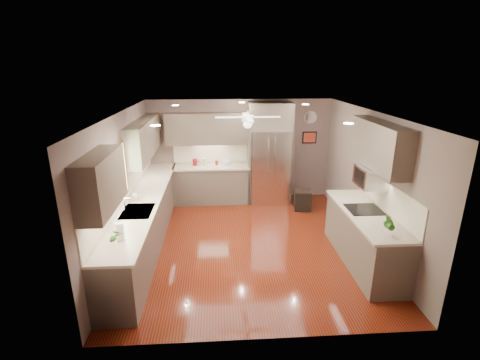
{
  "coord_description": "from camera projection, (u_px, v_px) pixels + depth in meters",
  "views": [
    {
      "loc": [
        -0.55,
        -5.99,
        3.28
      ],
      "look_at": [
        -0.12,
        0.6,
        1.09
      ],
      "focal_mm": 26.0,
      "sensor_mm": 36.0,
      "label": 1
    }
  ],
  "objects": [
    {
      "name": "bowl",
      "position": [
        227.0,
        164.0,
        8.51
      ],
      "size": [
        0.29,
        0.29,
        0.06
      ],
      "primitive_type": "imported",
      "rotation": [
        0.0,
        0.0,
        0.29
      ],
      "color": "#BFBE8F",
      "rests_on": "back_run"
    },
    {
      "name": "microwave",
      "position": [
        371.0,
        177.0,
        5.88
      ],
      "size": [
        0.43,
        0.55,
        0.34
      ],
      "color": "silver",
      "rests_on": "wall_right"
    },
    {
      "name": "canister_b",
      "position": [
        198.0,
        163.0,
        8.48
      ],
      "size": [
        0.09,
        0.09,
        0.14
      ],
      "primitive_type": "cylinder",
      "rotation": [
        0.0,
        0.0,
        0.0
      ],
      "color": "silver",
      "rests_on": "back_run"
    },
    {
      "name": "stool",
      "position": [
        302.0,
        200.0,
        8.24
      ],
      "size": [
        0.43,
        0.43,
        0.47
      ],
      "color": "black",
      "rests_on": "ground"
    },
    {
      "name": "potted_plant_left",
      "position": [
        116.0,
        236.0,
        4.71
      ],
      "size": [
        0.16,
        0.12,
        0.27
      ],
      "primitive_type": "imported",
      "rotation": [
        0.0,
        0.0,
        -0.14
      ],
      "color": "#2A611B",
      "rests_on": "left_run"
    },
    {
      "name": "ceiling_fan",
      "position": [
        248.0,
        120.0,
        6.29
      ],
      "size": [
        1.18,
        1.18,
        0.32
      ],
      "color": "white",
      "rests_on": "ceiling"
    },
    {
      "name": "left_run",
      "position": [
        146.0,
        219.0,
        6.61
      ],
      "size": [
        0.65,
        4.7,
        1.45
      ],
      "color": "brown",
      "rests_on": "ground"
    },
    {
      "name": "wall_back",
      "position": [
        240.0,
        150.0,
        8.72
      ],
      "size": [
        4.5,
        0.0,
        4.5
      ],
      "primitive_type": "plane",
      "rotation": [
        1.57,
        0.0,
        0.0
      ],
      "color": "#695650",
      "rests_on": "ground"
    },
    {
      "name": "canister_d",
      "position": [
        217.0,
        163.0,
        8.53
      ],
      "size": [
        0.09,
        0.09,
        0.11
      ],
      "primitive_type": "cylinder",
      "rotation": [
        0.0,
        0.0,
        -0.28
      ],
      "color": "maroon",
      "rests_on": "back_run"
    },
    {
      "name": "canister_a",
      "position": [
        195.0,
        162.0,
        8.48
      ],
      "size": [
        0.11,
        0.11,
        0.17
      ],
      "primitive_type": "cylinder",
      "rotation": [
        0.0,
        0.0,
        -0.01
      ],
      "color": "maroon",
      "rests_on": "back_run"
    },
    {
      "name": "canister_c",
      "position": [
        205.0,
        162.0,
        8.47
      ],
      "size": [
        0.11,
        0.11,
        0.19
      ],
      "primitive_type": "cylinder",
      "rotation": [
        0.0,
        0.0,
        0.01
      ],
      "color": "#BFBE8F",
      "rests_on": "back_run"
    },
    {
      "name": "sink",
      "position": [
        137.0,
        213.0,
        5.86
      ],
      "size": [
        0.5,
        0.7,
        0.32
      ],
      "color": "silver",
      "rests_on": "left_run"
    },
    {
      "name": "uppers",
      "position": [
        208.0,
        141.0,
        6.78
      ],
      "size": [
        4.5,
        4.7,
        0.95
      ],
      "color": "brown",
      "rests_on": "wall_left"
    },
    {
      "name": "right_run",
      "position": [
        364.0,
        236.0,
        5.95
      ],
      "size": [
        0.7,
        2.2,
        1.45
      ],
      "color": "brown",
      "rests_on": "ground"
    },
    {
      "name": "paper_towel",
      "position": [
        120.0,
        231.0,
        4.83
      ],
      "size": [
        0.11,
        0.11,
        0.28
      ],
      "color": "white",
      "rests_on": "left_run"
    },
    {
      "name": "soap_bottle",
      "position": [
        135.0,
        196.0,
        6.28
      ],
      "size": [
        0.1,
        0.1,
        0.17
      ],
      "primitive_type": "imported",
      "rotation": [
        0.0,
        0.0,
        0.26
      ],
      "color": "white",
      "rests_on": "left_run"
    },
    {
      "name": "wall_right",
      "position": [
        369.0,
        179.0,
        6.49
      ],
      "size": [
        0.0,
        5.0,
        5.0
      ],
      "primitive_type": "plane",
      "rotation": [
        1.57,
        0.0,
        -1.57
      ],
      "color": "#695650",
      "rests_on": "ground"
    },
    {
      "name": "potted_plant_right",
      "position": [
        390.0,
        223.0,
        5.03
      ],
      "size": [
        0.19,
        0.16,
        0.32
      ],
      "primitive_type": "imported",
      "rotation": [
        0.0,
        0.0,
        -0.13
      ],
      "color": "#2A611B",
      "rests_on": "right_run"
    },
    {
      "name": "back_run",
      "position": [
        212.0,
        183.0,
        8.63
      ],
      "size": [
        1.85,
        0.65,
        1.45
      ],
      "color": "brown",
      "rests_on": "ground"
    },
    {
      "name": "ceiling",
      "position": [
        249.0,
        113.0,
        5.96
      ],
      "size": [
        5.0,
        5.0,
        0.0
      ],
      "primitive_type": "plane",
      "rotation": [
        3.14,
        0.0,
        0.0
      ],
      "color": "white",
      "rests_on": "ground"
    },
    {
      "name": "framed_print",
      "position": [
        309.0,
        137.0,
        8.71
      ],
      "size": [
        0.36,
        0.03,
        0.3
      ],
      "color": "black",
      "rests_on": "wall_back"
    },
    {
      "name": "wall_left",
      "position": [
        124.0,
        184.0,
        6.21
      ],
      "size": [
        0.0,
        5.0,
        5.0
      ],
      "primitive_type": "plane",
      "rotation": [
        1.57,
        0.0,
        1.57
      ],
      "color": "#695650",
      "rests_on": "ground"
    },
    {
      "name": "recessed_lights",
      "position": [
        245.0,
        110.0,
        6.33
      ],
      "size": [
        2.84,
        3.14,
        0.01
      ],
      "color": "white",
      "rests_on": "ceiling"
    },
    {
      "name": "floor",
      "position": [
        248.0,
        243.0,
        6.74
      ],
      "size": [
        5.0,
        5.0,
        0.0
      ],
      "primitive_type": "plane",
      "color": "#481009",
      "rests_on": "ground"
    },
    {
      "name": "wall_front",
      "position": [
        268.0,
        251.0,
        3.98
      ],
      "size": [
        4.5,
        0.0,
        4.5
      ],
      "primitive_type": "plane",
      "rotation": [
        -1.57,
        0.0,
        0.0
      ],
      "color": "#695650",
      "rests_on": "ground"
    },
    {
      "name": "window",
      "position": [
        116.0,
        177.0,
        5.64
      ],
      "size": [
        0.05,
        1.12,
        0.92
      ],
      "color": "#BFF2B2",
      "rests_on": "wall_left"
    },
    {
      "name": "refrigerator",
      "position": [
        269.0,
        155.0,
        8.46
      ],
      "size": [
        1.06,
        0.75,
        2.45
      ],
      "color": "silver",
      "rests_on": "ground"
    },
    {
      "name": "wall_clock",
      "position": [
        311.0,
        117.0,
        8.56
      ],
      "size": [
        0.3,
        0.03,
        0.3
      ],
      "color": "white",
      "rests_on": "wall_back"
    }
  ]
}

